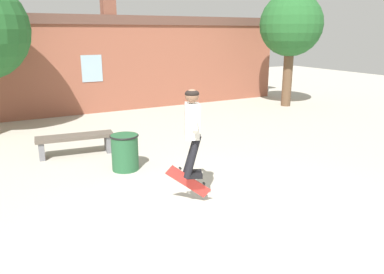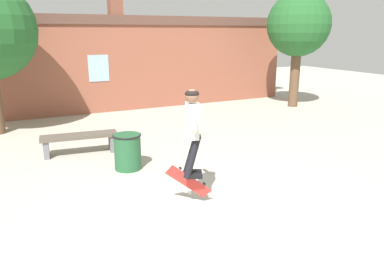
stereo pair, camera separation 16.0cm
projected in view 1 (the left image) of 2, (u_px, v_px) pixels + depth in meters
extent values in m
plane|color=#B2AD9E|center=(226.00, 221.00, 5.65)|extent=(40.00, 40.00, 0.00)
cube|color=#93513D|center=(84.00, 70.00, 12.81)|extent=(15.80, 0.40, 3.00)
cube|color=brown|center=(80.00, 19.00, 12.36)|extent=(16.59, 0.52, 0.32)
cube|color=brown|center=(108.00, 1.00, 12.63)|extent=(0.44, 0.44, 0.92)
cube|color=#99B7C6|center=(92.00, 68.00, 12.71)|extent=(0.70, 0.02, 0.90)
cylinder|color=brown|center=(287.00, 78.00, 14.22)|extent=(0.36, 0.36, 2.16)
sphere|color=#235B28|center=(291.00, 24.00, 13.69)|extent=(2.30, 2.30, 2.30)
cube|color=brown|center=(75.00, 137.00, 8.58)|extent=(1.76, 0.62, 0.08)
cube|color=slate|center=(42.00, 150.00, 8.38)|extent=(0.16, 0.38, 0.40)
cube|color=slate|center=(108.00, 143.00, 8.91)|extent=(0.16, 0.38, 0.40)
cylinder|color=#235633|center=(125.00, 152.00, 7.68)|extent=(0.55, 0.55, 0.75)
torus|color=black|center=(124.00, 136.00, 7.59)|extent=(0.59, 0.59, 0.04)
cube|color=silver|center=(192.00, 121.00, 5.77)|extent=(0.35, 0.40, 0.54)
sphere|color=brown|center=(192.00, 96.00, 5.66)|extent=(0.28, 0.28, 0.21)
ellipsoid|color=black|center=(192.00, 94.00, 5.65)|extent=(0.29, 0.29, 0.12)
cylinder|color=black|center=(192.00, 154.00, 6.00)|extent=(0.29, 0.27, 0.71)
cube|color=black|center=(193.00, 172.00, 6.09)|extent=(0.28, 0.20, 0.07)
cylinder|color=black|center=(192.00, 157.00, 5.84)|extent=(0.33, 0.17, 0.71)
cube|color=black|center=(194.00, 176.00, 5.93)|extent=(0.28, 0.20, 0.07)
cylinder|color=silver|center=(190.00, 109.00, 6.09)|extent=(0.26, 0.46, 0.35)
cylinder|color=silver|center=(194.00, 119.00, 5.38)|extent=(0.26, 0.46, 0.35)
cube|color=red|center=(188.00, 182.00, 6.10)|extent=(0.72, 0.28, 0.63)
cylinder|color=black|center=(204.00, 183.00, 6.18)|extent=(0.07, 0.07, 0.06)
cylinder|color=black|center=(196.00, 192.00, 6.25)|extent=(0.07, 0.07, 0.06)
cylinder|color=black|center=(180.00, 168.00, 6.02)|extent=(0.07, 0.07, 0.06)
cylinder|color=black|center=(172.00, 177.00, 6.09)|extent=(0.07, 0.07, 0.06)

